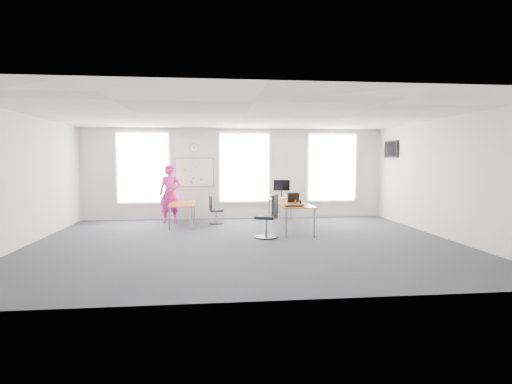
{
  "coord_description": "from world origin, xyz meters",
  "views": [
    {
      "loc": [
        -0.76,
        -9.32,
        1.94
      ],
      "look_at": [
        0.39,
        1.2,
        1.1
      ],
      "focal_mm": 28.0,
      "sensor_mm": 36.0,
      "label": 1
    }
  ],
  "objects": [
    {
      "name": "laptop_sleeve",
      "position": [
        1.48,
        1.59,
        0.9
      ],
      "size": [
        0.35,
        0.24,
        0.27
      ],
      "rotation": [
        0.0,
        0.0,
        0.18
      ],
      "color": "black",
      "rests_on": "desk_right"
    },
    {
      "name": "whiteboard",
      "position": [
        -1.35,
        3.97,
        1.55
      ],
      "size": [
        1.2,
        0.03,
        0.9
      ],
      "primitive_type": "cube",
      "color": "silver",
      "rests_on": "wall_back"
    },
    {
      "name": "tv",
      "position": [
        4.95,
        3.0,
        2.3
      ],
      "size": [
        0.06,
        0.9,
        0.55
      ],
      "primitive_type": "cube",
      "color": "black",
      "rests_on": "wall_right"
    },
    {
      "name": "desk_left",
      "position": [
        -1.65,
        2.68,
        0.62
      ],
      "size": [
        0.74,
        1.85,
        0.67
      ],
      "color": "orange",
      "rests_on": "ground"
    },
    {
      "name": "keyboard",
      "position": [
        1.3,
        0.65,
        0.78
      ],
      "size": [
        0.5,
        0.18,
        0.02
      ],
      "primitive_type": "cube",
      "rotation": [
        0.0,
        0.0,
        -0.02
      ],
      "color": "black",
      "rests_on": "desk_right"
    },
    {
      "name": "window_right",
      "position": [
        3.3,
        3.97,
        1.7
      ],
      "size": [
        1.6,
        0.06,
        2.2
      ],
      "primitive_type": "cube",
      "color": "white",
      "rests_on": "wall_back"
    },
    {
      "name": "lens_cap",
      "position": [
        1.58,
        0.97,
        0.77
      ],
      "size": [
        0.07,
        0.07,
        0.01
      ],
      "primitive_type": "cylinder",
      "rotation": [
        0.0,
        0.0,
        0.27
      ],
      "color": "black",
      "rests_on": "desk_right"
    },
    {
      "name": "wall_right",
      "position": [
        5.0,
        0.0,
        1.5
      ],
      "size": [
        0.0,
        10.0,
        10.0
      ],
      "primitive_type": "plane",
      "rotation": [
        1.57,
        0.0,
        -1.57
      ],
      "color": "silver",
      "rests_on": "ground"
    },
    {
      "name": "desk_right",
      "position": [
        1.43,
        1.93,
        0.71
      ],
      "size": [
        0.84,
        3.14,
        0.76
      ],
      "color": "orange",
      "rests_on": "ground"
    },
    {
      "name": "floor",
      "position": [
        0.0,
        0.0,
        0.0
      ],
      "size": [
        10.0,
        10.0,
        0.0
      ],
      "primitive_type": "plane",
      "color": "#242428",
      "rests_on": "ground"
    },
    {
      "name": "chair_right",
      "position": [
        0.63,
        0.47,
        0.48
      ],
      "size": [
        0.64,
        0.64,
        1.09
      ],
      "rotation": [
        0.0,
        0.0,
        -1.97
      ],
      "color": "black",
      "rests_on": "ground"
    },
    {
      "name": "wall_back",
      "position": [
        0.0,
        4.0,
        1.5
      ],
      "size": [
        10.0,
        0.0,
        10.0
      ],
      "primitive_type": "plane",
      "rotation": [
        1.57,
        0.0,
        0.0
      ],
      "color": "silver",
      "rests_on": "ground"
    },
    {
      "name": "wall_left",
      "position": [
        -5.0,
        0.0,
        1.5
      ],
      "size": [
        0.0,
        10.0,
        10.0
      ],
      "primitive_type": "plane",
      "rotation": [
        1.57,
        0.0,
        1.57
      ],
      "color": "silver",
      "rests_on": "ground"
    },
    {
      "name": "chair_left",
      "position": [
        -0.71,
        2.87,
        0.38
      ],
      "size": [
        0.46,
        0.46,
        0.86
      ],
      "rotation": [
        0.0,
        0.0,
        1.71
      ],
      "color": "black",
      "rests_on": "ground"
    },
    {
      "name": "monitor",
      "position": [
        1.39,
        2.97,
        1.11
      ],
      "size": [
        0.51,
        0.21,
        0.57
      ],
      "rotation": [
        0.0,
        0.0,
        -0.13
      ],
      "color": "black",
      "rests_on": "desk_right"
    },
    {
      "name": "person",
      "position": [
        -2.08,
        3.21,
        0.91
      ],
      "size": [
        0.68,
        0.46,
        1.81
      ],
      "primitive_type": "imported",
      "rotation": [
        0.0,
        0.0,
        -0.04
      ],
      "color": "#DA2085",
      "rests_on": "ground"
    },
    {
      "name": "wall_front",
      "position": [
        0.0,
        -4.0,
        1.5
      ],
      "size": [
        10.0,
        0.0,
        10.0
      ],
      "primitive_type": "plane",
      "rotation": [
        -1.57,
        0.0,
        0.0
      ],
      "color": "silver",
      "rests_on": "ground"
    },
    {
      "name": "wall_clock",
      "position": [
        -1.35,
        3.97,
        2.35
      ],
      "size": [
        0.3,
        0.04,
        0.3
      ],
      "primitive_type": "cylinder",
      "rotation": [
        1.57,
        0.0,
        0.0
      ],
      "color": "gray",
      "rests_on": "wall_back"
    },
    {
      "name": "window_mid",
      "position": [
        0.3,
        3.97,
        1.7
      ],
      "size": [
        1.6,
        0.06,
        2.2
      ],
      "primitive_type": "cube",
      "color": "white",
      "rests_on": "wall_back"
    },
    {
      "name": "ceiling",
      "position": [
        0.0,
        0.0,
        3.0
      ],
      "size": [
        10.0,
        10.0,
        0.0
      ],
      "primitive_type": "plane",
      "rotation": [
        3.14,
        0.0,
        0.0
      ],
      "color": "white",
      "rests_on": "ground"
    },
    {
      "name": "paper_stack",
      "position": [
        1.27,
        2.09,
        0.81
      ],
      "size": [
        0.33,
        0.27,
        0.1
      ],
      "primitive_type": "cube",
      "rotation": [
        0.0,
        0.0,
        0.25
      ],
      "color": "beige",
      "rests_on": "desk_right"
    },
    {
      "name": "mouse",
      "position": [
        1.58,
        0.8,
        0.79
      ],
      "size": [
        0.1,
        0.13,
        0.04
      ],
      "primitive_type": "ellipsoid",
      "rotation": [
        0.0,
        0.0,
        -0.33
      ],
      "color": "black",
      "rests_on": "desk_right"
    },
    {
      "name": "headphones",
      "position": [
        1.54,
        1.28,
        0.81
      ],
      "size": [
        0.19,
        0.1,
        0.11
      ],
      "rotation": [
        0.0,
        0.0,
        -0.02
      ],
      "color": "black",
      "rests_on": "desk_right"
    },
    {
      "name": "window_left",
      "position": [
        -3.0,
        3.97,
        1.7
      ],
      "size": [
        1.6,
        0.06,
        2.2
      ],
      "primitive_type": "cube",
      "color": "white",
      "rests_on": "wall_back"
    }
  ]
}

